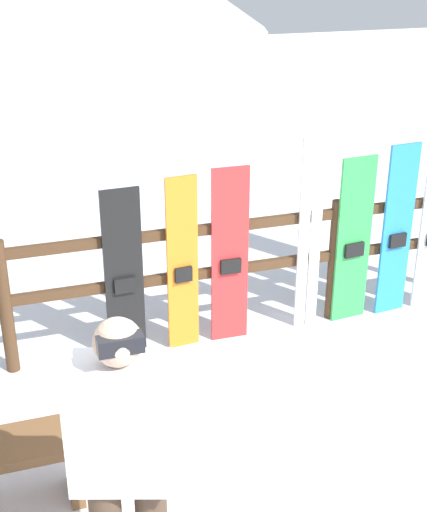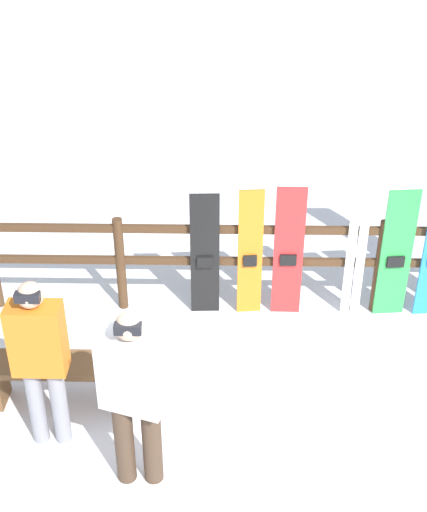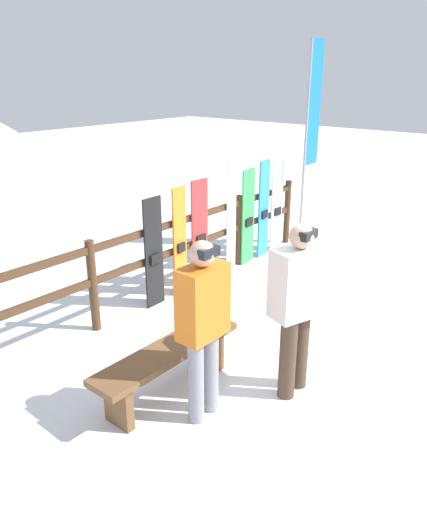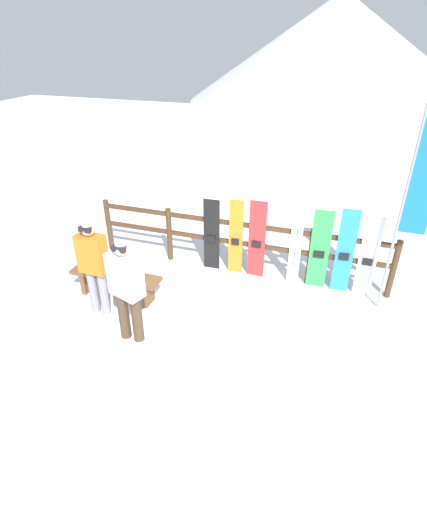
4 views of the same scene
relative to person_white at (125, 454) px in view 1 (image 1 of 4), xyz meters
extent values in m
plane|color=white|center=(0.90, 0.40, -0.91)|extent=(40.00, 40.00, 0.00)
cylinder|color=#4C331E|center=(-0.43, 2.31, -0.38)|extent=(0.10, 0.10, 1.06)
cylinder|color=#4C331E|center=(0.90, 2.31, -0.38)|extent=(0.10, 0.10, 1.06)
cylinder|color=#4C331E|center=(2.23, 2.31, -0.38)|extent=(0.10, 0.10, 1.06)
cube|color=#4C331E|center=(0.90, 2.31, -0.33)|extent=(5.32, 0.05, 0.08)
cube|color=#4C331E|center=(0.90, 2.31, 0.04)|extent=(5.32, 0.05, 0.08)
cube|color=brown|center=(-0.16, 0.85, -0.72)|extent=(0.08, 0.29, 0.39)
cube|color=white|center=(0.00, 0.00, 0.17)|extent=(0.53, 0.39, 0.61)
sphere|color=#D8B293|center=(0.00, 0.00, 0.58)|extent=(0.21, 0.21, 0.21)
cube|color=black|center=(0.00, -0.06, 0.60)|extent=(0.19, 0.07, 0.07)
cube|color=black|center=(0.45, 2.26, -0.22)|extent=(0.30, 0.04, 1.37)
cube|color=black|center=(0.45, 2.23, -0.29)|extent=(0.16, 0.04, 0.12)
cube|color=orange|center=(0.90, 2.26, -0.20)|extent=(0.25, 0.05, 1.42)
cube|color=black|center=(0.90, 2.23, -0.27)|extent=(0.14, 0.04, 0.12)
cube|color=red|center=(1.29, 2.26, -0.19)|extent=(0.30, 0.03, 1.45)
cube|color=black|center=(1.29, 2.23, -0.26)|extent=(0.17, 0.03, 0.12)
cube|color=white|center=(1.91, 2.26, -0.10)|extent=(0.09, 0.02, 1.62)
cube|color=white|center=(2.02, 2.26, -0.10)|extent=(0.09, 0.02, 1.62)
cube|color=green|center=(2.37, 2.26, -0.20)|extent=(0.32, 0.05, 1.43)
cube|color=black|center=(2.37, 2.23, -0.27)|extent=(0.18, 0.05, 0.12)
cube|color=#288CE0|center=(2.77, 2.26, -0.16)|extent=(0.29, 0.05, 1.50)
cube|color=black|center=(2.77, 2.23, -0.24)|extent=(0.16, 0.05, 0.12)
camera|label=1|loc=(-0.41, -2.51, 2.10)|focal=50.00mm
camera|label=2|loc=(0.65, -3.88, 3.52)|focal=50.00mm
camera|label=3|loc=(-3.43, -1.93, 1.85)|focal=35.00mm
camera|label=4|loc=(2.57, -3.89, 3.02)|focal=28.00mm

